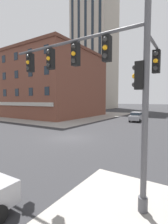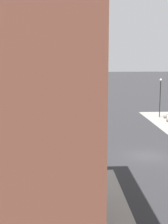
# 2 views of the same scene
# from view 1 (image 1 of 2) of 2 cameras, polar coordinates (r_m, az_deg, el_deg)

# --- Properties ---
(ground_plane) EXTENTS (320.00, 320.00, 0.00)m
(ground_plane) POSITION_cam_1_polar(r_m,az_deg,el_deg) (16.75, -5.05, -8.90)
(ground_plane) COLOR #2D2D30
(sidewalk_far_corner) EXTENTS (32.00, 32.00, 0.02)m
(sidewalk_far_corner) POSITION_cam_1_polar(r_m,az_deg,el_deg) (44.69, -9.53, -0.83)
(sidewalk_far_corner) COLOR gray
(sidewalk_far_corner) RESTS_ON ground
(traffic_signal_main) EXTENTS (6.50, 2.09, 6.88)m
(traffic_signal_main) POSITION_cam_1_polar(r_m,az_deg,el_deg) (6.44, 6.79, 11.94)
(traffic_signal_main) COLOR #4C4C51
(traffic_signal_main) RESTS_ON ground
(car_main_southbound_far) EXTENTS (1.99, 4.45, 1.68)m
(car_main_southbound_far) POSITION_cam_1_polar(r_m,az_deg,el_deg) (30.95, 17.60, -1.40)
(car_main_southbound_far) COLOR #99999E
(car_main_southbound_far) RESTS_ON ground
(storefront_block_near_corner) EXTENTS (21.51, 19.70, 14.88)m
(storefront_block_near_corner) POSITION_cam_1_polar(r_m,az_deg,el_deg) (42.65, -11.37, 8.94)
(storefront_block_near_corner) COLOR brown
(storefront_block_near_corner) RESTS_ON ground
(residential_tower_skyline_left) EXTENTS (17.43, 16.88, 66.76)m
(residential_tower_skyline_left) POSITION_cam_1_polar(r_m,az_deg,el_deg) (84.51, 3.81, 24.57)
(residential_tower_skyline_left) COLOR #B2A899
(residential_tower_skyline_left) RESTS_ON ground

